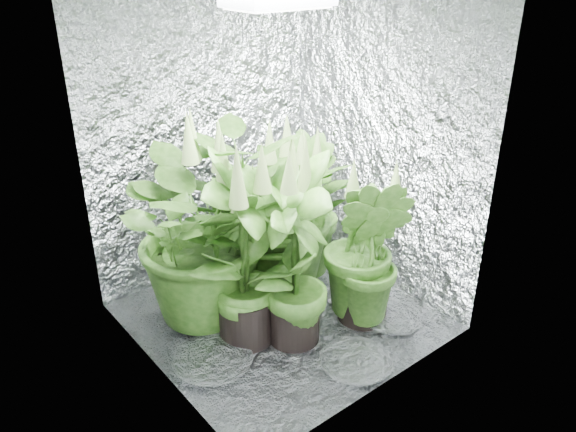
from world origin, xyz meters
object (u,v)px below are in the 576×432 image
(plant_d, at_px, (250,249))
(plant_g, at_px, (366,251))
(circulation_fan, at_px, (290,230))
(plant_a, at_px, (203,227))
(plant_e, at_px, (280,211))
(plant_f, at_px, (294,255))
(plant_b, at_px, (244,254))
(plant_c, at_px, (303,209))

(plant_d, xyz_separation_m, plant_g, (0.49, -0.47, 0.02))
(plant_g, relative_size, circulation_fan, 2.56)
(plant_a, distance_m, circulation_fan, 1.05)
(plant_e, relative_size, circulation_fan, 3.18)
(plant_d, bearing_deg, plant_g, -44.06)
(plant_e, distance_m, plant_f, 0.53)
(plant_a, xyz_separation_m, plant_g, (0.71, -0.62, -0.13))
(plant_d, height_order, plant_g, plant_g)
(plant_d, distance_m, plant_e, 0.34)
(plant_g, bearing_deg, plant_a, 138.96)
(plant_a, height_order, plant_g, plant_a)
(plant_b, height_order, plant_f, plant_b)
(plant_b, relative_size, plant_f, 1.02)
(plant_b, height_order, plant_g, plant_b)
(plant_b, bearing_deg, plant_d, 48.71)
(plant_b, xyz_separation_m, plant_f, (0.21, -0.17, -0.00))
(plant_c, height_order, plant_f, plant_f)
(plant_b, distance_m, plant_c, 0.83)
(plant_e, xyz_separation_m, plant_g, (0.19, -0.56, -0.10))
(plant_f, xyz_separation_m, circulation_fan, (0.65, 0.83, -0.38))
(plant_a, xyz_separation_m, circulation_fan, (0.91, 0.31, -0.43))
(plant_d, xyz_separation_m, circulation_fan, (0.68, 0.46, -0.27))
(plant_a, bearing_deg, circulation_fan, 19.13)
(circulation_fan, bearing_deg, plant_c, -120.76)
(plant_a, height_order, plant_e, plant_a)
(plant_f, bearing_deg, plant_g, -12.71)
(plant_d, height_order, plant_e, plant_e)
(plant_e, xyz_separation_m, plant_f, (-0.26, -0.46, -0.02))
(plant_b, xyz_separation_m, plant_g, (0.66, -0.28, -0.09))
(plant_b, bearing_deg, plant_a, 97.93)
(plant_f, bearing_deg, plant_d, 95.47)
(plant_e, relative_size, plant_f, 1.07)
(plant_g, bearing_deg, circulation_fan, 78.22)
(plant_a, height_order, plant_f, plant_a)
(plant_e, xyz_separation_m, circulation_fan, (0.39, 0.37, -0.40))
(plant_f, bearing_deg, plant_e, 60.27)
(plant_d, bearing_deg, plant_f, -84.53)
(plant_e, distance_m, circulation_fan, 0.67)
(plant_g, bearing_deg, plant_c, 83.36)
(plant_b, relative_size, circulation_fan, 3.02)
(plant_a, distance_m, plant_e, 0.52)
(plant_f, height_order, circulation_fan, plant_f)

